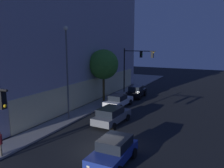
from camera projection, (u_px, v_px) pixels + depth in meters
name	position (u px, v px, depth m)	size (l,w,h in m)	color
ground_plane	(102.00, 150.00, 17.02)	(120.00, 120.00, 0.00)	black
modern_building	(19.00, 34.00, 34.95)	(30.01, 25.85, 18.26)	#4C4C51
traffic_light_far_corner	(135.00, 61.00, 35.15)	(0.45, 5.07, 6.79)	black
street_lamp_sidewalk	(67.00, 63.00, 22.84)	(0.44, 0.44, 9.18)	#5C5C5C
sidewalk_tree	(104.00, 64.00, 30.32)	(3.88, 3.88, 6.78)	brown
pedestrian_waiting	(0.00, 141.00, 15.75)	(0.36, 0.36, 1.71)	#4C473D
car_blue	(113.00, 150.00, 15.11)	(4.18, 2.21, 1.64)	navy
car_grey	(112.00, 115.00, 22.51)	(4.81, 2.34, 1.64)	slate
car_white	(118.00, 100.00, 28.52)	(4.70, 2.27, 1.56)	silver
car_black	(136.00, 91.00, 33.49)	(4.30, 2.12, 1.71)	black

